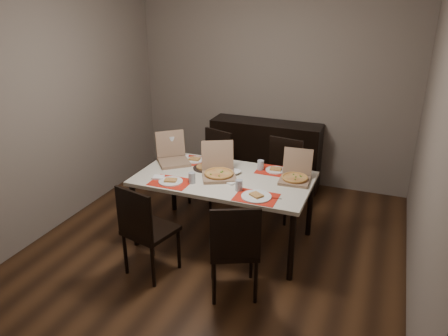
% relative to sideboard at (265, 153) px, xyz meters
% --- Properties ---
extents(ground, '(3.80, 4.00, 0.02)m').
position_rel_sideboard_xyz_m(ground, '(0.00, -1.78, -0.46)').
color(ground, '#412614').
rests_on(ground, ground).
extents(room_walls, '(3.84, 4.02, 2.62)m').
position_rel_sideboard_xyz_m(room_walls, '(0.00, -1.35, 1.28)').
color(room_walls, gray).
rests_on(room_walls, ground).
extents(sideboard, '(1.50, 0.40, 0.90)m').
position_rel_sideboard_xyz_m(sideboard, '(0.00, 0.00, 0.00)').
color(sideboard, black).
rests_on(sideboard, ground).
extents(dining_table, '(1.80, 1.00, 0.75)m').
position_rel_sideboard_xyz_m(dining_table, '(0.02, -1.62, 0.23)').
color(dining_table, beige).
rests_on(dining_table, ground).
extents(chair_near_left, '(0.51, 0.51, 0.93)m').
position_rel_sideboard_xyz_m(chair_near_left, '(-0.43, -2.48, 0.06)').
color(chair_near_left, black).
rests_on(chair_near_left, ground).
extents(chair_near_right, '(0.56, 0.56, 0.93)m').
position_rel_sideboard_xyz_m(chair_near_right, '(0.45, -2.48, 0.06)').
color(chair_near_right, black).
rests_on(chair_near_right, ground).
extents(chair_far_left, '(0.53, 0.53, 0.93)m').
position_rel_sideboard_xyz_m(chair_far_left, '(-0.47, -0.78, 0.06)').
color(chair_far_left, black).
rests_on(chair_far_left, ground).
extents(chair_far_right, '(0.48, 0.48, 0.93)m').
position_rel_sideboard_xyz_m(chair_far_right, '(0.42, -0.79, 0.06)').
color(chair_far_right, black).
rests_on(chair_far_right, ground).
extents(setting_near_left, '(0.47, 0.30, 0.11)m').
position_rel_sideboard_xyz_m(setting_near_left, '(-0.40, -1.93, 0.32)').
color(setting_near_left, red).
rests_on(setting_near_left, dining_table).
extents(setting_near_right, '(0.47, 0.30, 0.11)m').
position_rel_sideboard_xyz_m(setting_near_right, '(0.43, -1.94, 0.32)').
color(setting_near_right, red).
rests_on(setting_near_right, dining_table).
extents(setting_far_left, '(0.50, 0.30, 0.11)m').
position_rel_sideboard_xyz_m(setting_far_left, '(-0.41, -1.32, 0.32)').
color(setting_far_left, red).
rests_on(setting_far_left, dining_table).
extents(setting_far_right, '(0.46, 0.30, 0.11)m').
position_rel_sideboard_xyz_m(setting_far_right, '(0.43, -1.28, 0.32)').
color(setting_far_right, red).
rests_on(setting_far_right, dining_table).
extents(napkin_loose, '(0.15, 0.15, 0.02)m').
position_rel_sideboard_xyz_m(napkin_loose, '(0.14, -1.73, 0.31)').
color(napkin_loose, white).
rests_on(napkin_loose, dining_table).
extents(pizza_box_center, '(0.47, 0.49, 0.34)m').
position_rel_sideboard_xyz_m(pizza_box_center, '(-0.04, -1.63, 0.36)').
color(pizza_box_center, '#85654D').
rests_on(pizza_box_center, dining_table).
extents(pizza_box_right, '(0.32, 0.35, 0.30)m').
position_rel_sideboard_xyz_m(pizza_box_right, '(0.73, -1.44, 0.35)').
color(pizza_box_right, '#85654D').
rests_on(pizza_box_right, dining_table).
extents(pizza_box_left, '(0.48, 0.49, 0.33)m').
position_rel_sideboard_xyz_m(pizza_box_left, '(-0.67, -1.44, 0.36)').
color(pizza_box_left, '#85654D').
rests_on(pizza_box_left, dining_table).
extents(faina_plate, '(0.26, 0.26, 0.03)m').
position_rel_sideboard_xyz_m(faina_plate, '(-0.25, -1.49, 0.31)').
color(faina_plate, black).
rests_on(faina_plate, dining_table).
extents(dip_bowl, '(0.16, 0.16, 0.03)m').
position_rel_sideboard_xyz_m(dip_bowl, '(0.09, -1.50, 0.32)').
color(dip_bowl, white).
rests_on(dip_bowl, dining_table).
extents(soda_bottle, '(0.10, 0.10, 0.30)m').
position_rel_sideboard_xyz_m(soda_bottle, '(-0.76, -1.29, 0.43)').
color(soda_bottle, silver).
rests_on(soda_bottle, dining_table).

